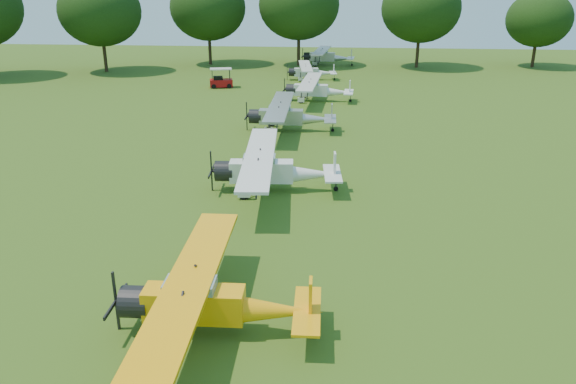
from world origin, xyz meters
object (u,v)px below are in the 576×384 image
at_px(aircraft_3, 271,168).
at_px(golf_cart, 221,81).
at_px(aircraft_5, 316,88).
at_px(aircraft_7, 326,55).
at_px(aircraft_2, 209,299).
at_px(aircraft_4, 288,114).
at_px(aircraft_6, 310,71).

bearing_deg(aircraft_3, golf_cart, 102.14).
bearing_deg(aircraft_5, aircraft_7, 92.01).
xyz_separation_m(aircraft_3, aircraft_5, (1.35, 25.68, -0.10)).
relative_size(aircraft_2, aircraft_4, 0.98).
bearing_deg(aircraft_6, aircraft_5, -90.41).
bearing_deg(aircraft_6, aircraft_2, -96.87).
distance_m(aircraft_3, aircraft_5, 25.72).
height_order(aircraft_2, aircraft_3, aircraft_3).
bearing_deg(golf_cart, aircraft_5, -43.76).
distance_m(aircraft_6, aircraft_7, 12.90).
relative_size(aircraft_3, aircraft_4, 1.04).
height_order(aircraft_3, aircraft_4, aircraft_3).
bearing_deg(aircraft_4, aircraft_5, 80.77).
distance_m(aircraft_5, aircraft_6, 12.69).
bearing_deg(aircraft_7, aircraft_3, -87.26).
distance_m(aircraft_4, aircraft_5, 12.11).
height_order(aircraft_3, aircraft_7, aircraft_3).
relative_size(aircraft_5, aircraft_7, 0.94).
height_order(aircraft_2, aircraft_7, aircraft_7).
xyz_separation_m(aircraft_6, aircraft_7, (1.58, 12.80, 0.25)).
bearing_deg(aircraft_7, aircraft_5, -86.04).
relative_size(aircraft_2, aircraft_7, 0.95).
bearing_deg(golf_cart, aircraft_6, 19.13).
bearing_deg(aircraft_2, aircraft_6, 87.94).
relative_size(aircraft_2, aircraft_5, 1.02).
distance_m(aircraft_3, aircraft_6, 38.30).
relative_size(aircraft_5, golf_cart, 4.03).
height_order(aircraft_2, golf_cart, aircraft_2).
relative_size(aircraft_2, aircraft_3, 0.94).
xyz_separation_m(aircraft_4, aircraft_5, (1.69, 12.00, -0.05)).
distance_m(aircraft_3, golf_cart, 33.68).
relative_size(aircraft_3, golf_cart, 4.34).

